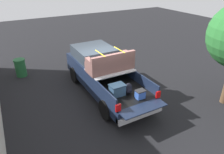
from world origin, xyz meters
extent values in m
plane|color=black|center=(0.00, 0.00, 0.00)|extent=(40.00, 40.00, 0.00)
cube|color=#162138|center=(0.00, 0.00, 0.62)|extent=(5.50, 1.92, 0.46)
cube|color=black|center=(-1.20, 0.00, 0.87)|extent=(2.80, 1.80, 0.04)
cube|color=#162138|center=(-1.20, 0.93, 1.10)|extent=(2.80, 0.06, 0.50)
cube|color=#162138|center=(-1.20, -0.93, 1.10)|extent=(2.80, 0.06, 0.50)
cube|color=#162138|center=(0.17, 0.00, 1.10)|extent=(0.06, 1.80, 0.50)
cube|color=#162138|center=(-2.88, 0.00, 0.87)|extent=(0.55, 1.80, 0.04)
cube|color=#B2B2B7|center=(-0.43, 0.00, 1.37)|extent=(1.25, 1.92, 0.04)
cube|color=#162138|center=(1.35, 0.00, 1.10)|extent=(2.30, 1.92, 0.50)
cube|color=#2D3842|center=(1.25, 0.00, 1.63)|extent=(1.94, 1.76, 0.56)
cube|color=#162138|center=(2.70, 0.00, 1.04)|extent=(0.40, 1.82, 0.38)
cube|color=#B2B2B7|center=(-2.72, 0.00, 0.51)|extent=(0.24, 1.92, 0.24)
cube|color=red|center=(-2.62, 0.88, 1.03)|extent=(0.06, 0.20, 0.28)
cube|color=red|center=(-2.62, -0.88, 1.03)|extent=(0.06, 0.20, 0.28)
cylinder|color=black|center=(1.75, 0.88, 0.41)|extent=(0.82, 0.30, 0.82)
cylinder|color=black|center=(1.75, -0.88, 0.41)|extent=(0.82, 0.30, 0.82)
cylinder|color=black|center=(-1.75, 0.88, 0.41)|extent=(0.82, 0.30, 0.82)
cylinder|color=black|center=(-1.75, -0.88, 0.41)|extent=(0.82, 0.30, 0.82)
cube|color=#335170|center=(-1.68, 0.37, 1.09)|extent=(0.40, 0.55, 0.40)
cube|color=#23394E|center=(-1.68, 0.37, 1.32)|extent=(0.44, 0.59, 0.05)
ellipsoid|color=black|center=(-1.78, -0.06, 1.11)|extent=(0.20, 0.36, 0.45)
ellipsoid|color=black|center=(-1.89, -0.06, 1.05)|extent=(0.09, 0.25, 0.20)
cube|color=#3359B2|center=(-2.30, -0.27, 1.04)|extent=(0.26, 0.34, 0.30)
cube|color=#262628|center=(-2.30, -0.27, 1.21)|extent=(0.28, 0.36, 0.04)
cube|color=brown|center=(-0.43, 0.00, 1.60)|extent=(0.80, 2.02, 0.42)
cube|color=brown|center=(-0.75, 0.00, 2.01)|extent=(0.16, 2.02, 0.40)
cube|color=brown|center=(-0.38, 0.91, 1.92)|extent=(0.56, 0.20, 0.22)
cube|color=brown|center=(-0.38, -0.91, 1.92)|extent=(0.56, 0.20, 0.22)
cube|color=yellow|center=(-0.43, 0.46, 2.22)|extent=(0.90, 0.03, 0.02)
cube|color=yellow|center=(-0.43, -0.46, 2.22)|extent=(0.90, 0.03, 0.02)
cylinder|color=#1E592D|center=(3.87, 3.26, 0.45)|extent=(0.56, 0.56, 0.90)
cylinder|color=#1E592D|center=(3.87, 3.26, 0.94)|extent=(0.60, 0.60, 0.08)
camera|label=1|loc=(-7.63, 3.90, 5.19)|focal=33.30mm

